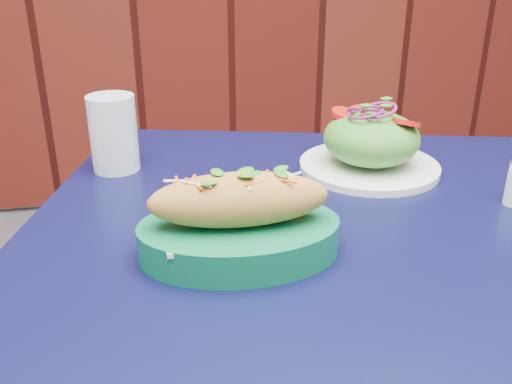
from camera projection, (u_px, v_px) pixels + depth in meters
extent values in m
cube|color=black|center=(315.00, 232.00, 0.79)|extent=(0.97, 0.97, 0.03)
cylinder|color=black|center=(155.00, 307.00, 1.27)|extent=(0.04, 0.04, 0.72)
cylinder|color=black|center=(457.00, 319.00, 1.23)|extent=(0.04, 0.04, 0.72)
cube|color=white|center=(239.00, 226.00, 0.69)|extent=(0.19, 0.12, 0.01)
ellipsoid|color=#C38A3D|center=(239.00, 199.00, 0.68)|extent=(0.22, 0.08, 0.07)
cylinder|color=white|center=(369.00, 166.00, 0.97)|extent=(0.23, 0.23, 0.01)
ellipsoid|color=#4C992D|center=(371.00, 138.00, 0.95)|extent=(0.16, 0.16, 0.09)
cylinder|color=red|center=(406.00, 120.00, 0.91)|extent=(0.05, 0.05, 0.01)
cylinder|color=red|center=(345.00, 111.00, 0.95)|extent=(0.05, 0.05, 0.01)
cylinder|color=red|center=(363.00, 108.00, 0.97)|extent=(0.05, 0.05, 0.01)
torus|color=#7C1B5B|center=(374.00, 110.00, 0.93)|extent=(0.06, 0.06, 0.01)
torus|color=#7C1B5B|center=(374.00, 107.00, 0.92)|extent=(0.06, 0.06, 0.01)
torus|color=#7C1B5B|center=(374.00, 105.00, 0.92)|extent=(0.06, 0.06, 0.01)
cylinder|color=silver|center=(114.00, 133.00, 0.95)|extent=(0.08, 0.08, 0.13)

